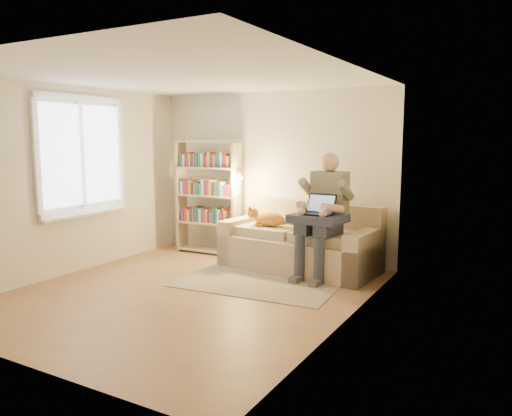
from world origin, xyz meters
The scene contains 14 objects.
floor centered at (0.00, 0.00, 0.00)m, with size 4.50×4.50×0.00m, color olive.
ceiling centered at (0.00, 0.00, 2.60)m, with size 4.00×4.50×0.02m, color white.
wall_left centered at (-2.00, 0.00, 1.30)m, with size 0.02×4.50×2.60m, color silver.
wall_right centered at (2.00, 0.00, 1.30)m, with size 0.02×4.50×2.60m, color silver.
wall_back centered at (0.00, 2.25, 1.30)m, with size 4.00×0.02×2.60m, color silver.
wall_front centered at (0.00, -2.25, 1.30)m, with size 4.00×0.02×2.60m, color silver.
window centered at (-1.95, 0.20, 1.38)m, with size 0.12×1.52×1.69m.
sofa centered at (0.72, 1.75, 0.34)m, with size 2.29×1.17×0.94m.
person centered at (1.15, 1.55, 0.94)m, with size 0.54×0.81×1.69m.
cat centered at (0.17, 1.65, 0.71)m, with size 0.73×0.29×0.26m.
blanket centered at (1.23, 1.36, 0.83)m, with size 0.69×0.56×0.11m, color #242A40.
laptop centered at (1.23, 1.37, 0.95)m, with size 0.43×0.38×0.33m.
bookshelf centered at (-1.00, 1.90, 1.03)m, with size 1.24×0.34×1.86m.
rug centered at (0.55, 0.76, 0.01)m, with size 2.07×1.22×0.01m, color gray.
Camera 1 is at (3.64, -4.74, 1.89)m, focal length 35.00 mm.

